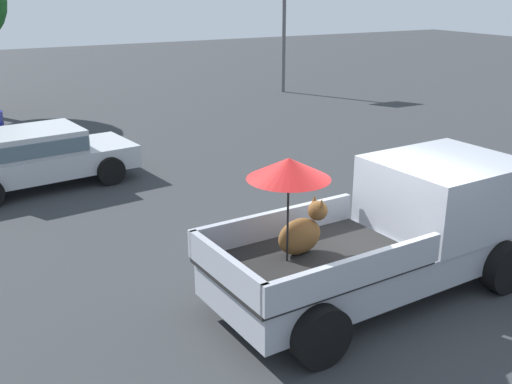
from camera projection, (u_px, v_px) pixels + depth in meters
The scene contains 4 objects.
ground_plane at pixel (371, 294), 9.07m from camera, with size 80.00×80.00×0.00m, color #2D3033.
pickup_truck_main at pixel (396, 229), 8.97m from camera, with size 5.16×2.51×2.33m.
parked_sedan_near at pixel (36, 155), 13.64m from camera, with size 4.49×2.40×1.33m.
motel_sign at pixel (284, 10), 24.72m from camera, with size 1.40×0.16×4.78m.
Camera 1 is at (-5.36, -6.25, 4.45)m, focal length 42.09 mm.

